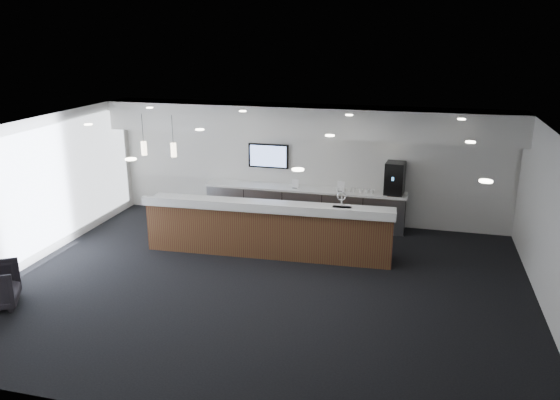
# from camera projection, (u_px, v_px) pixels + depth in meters

# --- Properties ---
(ground) EXTENTS (10.00, 10.00, 0.00)m
(ground) POSITION_uv_depth(u_px,v_px,m) (264.00, 285.00, 10.53)
(ground) COLOR black
(ground) RESTS_ON ground
(ceiling) EXTENTS (10.00, 8.00, 0.02)m
(ceiling) POSITION_uv_depth(u_px,v_px,m) (263.00, 131.00, 9.64)
(ceiling) COLOR black
(ceiling) RESTS_ON back_wall
(back_wall) EXTENTS (10.00, 0.02, 3.00)m
(back_wall) POSITION_uv_depth(u_px,v_px,m) (308.00, 163.00, 13.79)
(back_wall) COLOR silver
(back_wall) RESTS_ON ground
(left_wall) EXTENTS (0.02, 8.00, 3.00)m
(left_wall) POSITION_uv_depth(u_px,v_px,m) (32.00, 192.00, 11.28)
(left_wall) COLOR silver
(left_wall) RESTS_ON ground
(right_wall) EXTENTS (0.02, 8.00, 3.00)m
(right_wall) POSITION_uv_depth(u_px,v_px,m) (558.00, 235.00, 8.89)
(right_wall) COLOR silver
(right_wall) RESTS_ON ground
(soffit_bulkhead) EXTENTS (10.00, 0.90, 0.70)m
(soffit_bulkhead) POSITION_uv_depth(u_px,v_px,m) (304.00, 120.00, 13.03)
(soffit_bulkhead) COLOR silver
(soffit_bulkhead) RESTS_ON back_wall
(alcove_panel) EXTENTS (9.80, 0.06, 1.40)m
(alcove_panel) POSITION_uv_depth(u_px,v_px,m) (307.00, 159.00, 13.73)
(alcove_panel) COLOR silver
(alcove_panel) RESTS_ON back_wall
(window_blinds_wall) EXTENTS (0.04, 7.36, 2.55)m
(window_blinds_wall) POSITION_uv_depth(u_px,v_px,m) (33.00, 192.00, 11.27)
(window_blinds_wall) COLOR silver
(window_blinds_wall) RESTS_ON left_wall
(back_credenza) EXTENTS (5.06, 0.66, 0.95)m
(back_credenza) POSITION_uv_depth(u_px,v_px,m) (304.00, 206.00, 13.75)
(back_credenza) COLOR gray
(back_credenza) RESTS_ON ground
(wall_tv) EXTENTS (1.05, 0.08, 0.62)m
(wall_tv) POSITION_uv_depth(u_px,v_px,m) (268.00, 156.00, 13.89)
(wall_tv) COLOR black
(wall_tv) RESTS_ON back_wall
(pendant_left) EXTENTS (0.12, 0.12, 0.30)m
(pendant_left) POSITION_uv_depth(u_px,v_px,m) (162.00, 155.00, 11.18)
(pendant_left) COLOR #FFEAC6
(pendant_left) RESTS_ON ceiling
(pendant_right) EXTENTS (0.12, 0.12, 0.30)m
(pendant_right) POSITION_uv_depth(u_px,v_px,m) (131.00, 154.00, 11.35)
(pendant_right) COLOR #FFEAC6
(pendant_right) RESTS_ON ceiling
(ceiling_can_lights) EXTENTS (7.00, 5.00, 0.02)m
(ceiling_can_lights) POSITION_uv_depth(u_px,v_px,m) (263.00, 132.00, 9.65)
(ceiling_can_lights) COLOR white
(ceiling_can_lights) RESTS_ON ceiling
(service_counter) EXTENTS (5.45, 1.12, 1.49)m
(service_counter) POSITION_uv_depth(u_px,v_px,m) (268.00, 229.00, 11.88)
(service_counter) COLOR #4E251A
(service_counter) RESTS_ON ground
(coffee_machine) EXTENTS (0.49, 0.60, 0.77)m
(coffee_machine) POSITION_uv_depth(u_px,v_px,m) (395.00, 178.00, 13.00)
(coffee_machine) COLOR black
(coffee_machine) RESTS_ON back_credenza
(info_sign_left) EXTENTS (0.17, 0.05, 0.24)m
(info_sign_left) POSITION_uv_depth(u_px,v_px,m) (295.00, 184.00, 13.54)
(info_sign_left) COLOR white
(info_sign_left) RESTS_ON back_credenza
(info_sign_right) EXTENTS (0.18, 0.07, 0.25)m
(info_sign_right) POSITION_uv_depth(u_px,v_px,m) (341.00, 186.00, 13.27)
(info_sign_right) COLOR white
(info_sign_right) RESTS_ON back_credenza
(cup_0) EXTENTS (0.10, 0.10, 0.09)m
(cup_0) POSITION_uv_depth(u_px,v_px,m) (372.00, 192.00, 13.12)
(cup_0) COLOR white
(cup_0) RESTS_ON back_credenza
(cup_1) EXTENTS (0.14, 0.14, 0.09)m
(cup_1) POSITION_uv_depth(u_px,v_px,m) (366.00, 191.00, 13.16)
(cup_1) COLOR white
(cup_1) RESTS_ON back_credenza
(cup_2) EXTENTS (0.12, 0.12, 0.09)m
(cup_2) POSITION_uv_depth(u_px,v_px,m) (361.00, 191.00, 13.19)
(cup_2) COLOR white
(cup_2) RESTS_ON back_credenza
(cup_3) EXTENTS (0.13, 0.13, 0.09)m
(cup_3) POSITION_uv_depth(u_px,v_px,m) (355.00, 190.00, 13.22)
(cup_3) COLOR white
(cup_3) RESTS_ON back_credenza
(cup_4) EXTENTS (0.14, 0.14, 0.09)m
(cup_4) POSITION_uv_depth(u_px,v_px,m) (349.00, 190.00, 13.26)
(cup_4) COLOR white
(cup_4) RESTS_ON back_credenza
(cup_5) EXTENTS (0.11, 0.11, 0.09)m
(cup_5) POSITION_uv_depth(u_px,v_px,m) (343.00, 190.00, 13.29)
(cup_5) COLOR white
(cup_5) RESTS_ON back_credenza
(cup_6) EXTENTS (0.14, 0.14, 0.09)m
(cup_6) POSITION_uv_depth(u_px,v_px,m) (338.00, 189.00, 13.32)
(cup_6) COLOR white
(cup_6) RESTS_ON back_credenza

